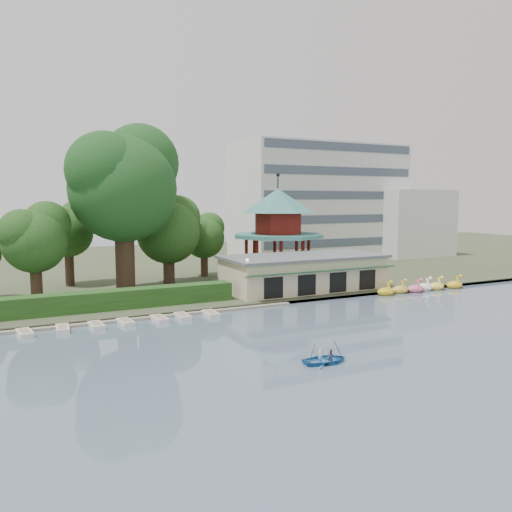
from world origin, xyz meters
TOP-DOWN VIEW (x-y plane):
  - ground_plane at (0.00, 0.00)m, footprint 220.00×220.00m
  - shore at (0.00, 52.00)m, footprint 220.00×70.00m
  - embankment at (0.00, 17.30)m, footprint 220.00×0.60m
  - dock at (-12.00, 17.20)m, footprint 34.00×1.60m
  - boathouse at (10.00, 21.97)m, footprint 18.60×9.39m
  - pavilion at (12.00, 32.00)m, footprint 12.40×12.40m
  - office_building at (32.67, 49.00)m, footprint 38.00×18.00m
  - hedge at (-15.00, 20.50)m, footprint 30.00×2.00m
  - lamp_post at (1.50, 19.00)m, footprint 0.36×0.36m
  - big_tree at (-8.84, 28.19)m, footprint 12.59×11.73m
  - small_trees at (-11.54, 31.40)m, footprint 38.85×16.12m
  - swan_boats at (22.59, 16.57)m, footprint 12.62×2.13m
  - moored_rowboats at (-15.38, 15.74)m, footprint 24.59×2.66m
  - rowboat_with_passengers at (-1.79, -0.26)m, footprint 4.60×3.48m

SIDE VIEW (x-z plane):
  - ground_plane at x=0.00m, z-range 0.00..0.00m
  - dock at x=-12.00m, z-range 0.00..0.24m
  - embankment at x=0.00m, z-range 0.00..0.30m
  - moored_rowboats at x=-15.38m, z-range 0.00..0.36m
  - shore at x=0.00m, z-range 0.00..0.40m
  - swan_boats at x=22.59m, z-range -0.56..1.35m
  - rowboat_with_passengers at x=-1.79m, z-range -0.56..1.46m
  - hedge at x=-15.00m, z-range 0.40..2.20m
  - boathouse at x=10.00m, z-range 0.42..4.32m
  - lamp_post at x=1.50m, z-range 1.20..5.48m
  - small_trees at x=-11.54m, z-range 1.23..12.04m
  - pavilion at x=12.00m, z-range 0.73..14.23m
  - office_building at x=32.67m, z-range -0.27..19.73m
  - big_tree at x=-8.84m, z-range 3.42..22.04m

